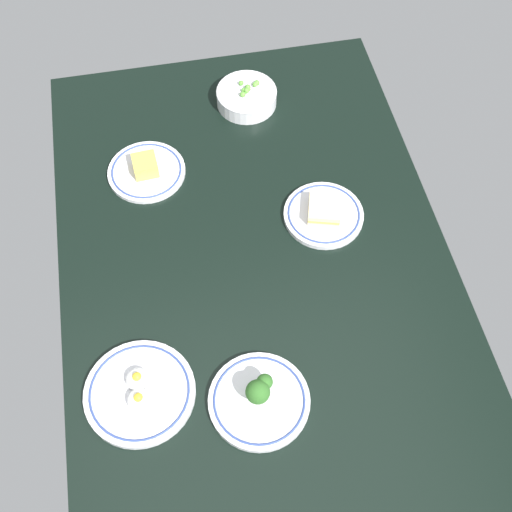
% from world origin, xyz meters
% --- Properties ---
extents(dining_table, '(1.37, 0.89, 0.04)m').
position_xyz_m(dining_table, '(0.00, 0.00, 0.02)').
color(dining_table, black).
rests_on(dining_table, ground).
extents(plate_broccoli, '(0.21, 0.21, 0.08)m').
position_xyz_m(plate_broccoli, '(-0.33, 0.06, 0.06)').
color(plate_broccoli, silver).
rests_on(plate_broccoli, dining_table).
extents(bowl_peas, '(0.16, 0.16, 0.06)m').
position_xyz_m(bowl_peas, '(0.49, -0.07, 0.06)').
color(bowl_peas, silver).
rests_on(bowl_peas, dining_table).
extents(plate_eggs, '(0.23, 0.23, 0.05)m').
position_xyz_m(plate_eggs, '(-0.27, 0.29, 0.05)').
color(plate_eggs, silver).
rests_on(plate_eggs, dining_table).
extents(plate_sandwich, '(0.19, 0.19, 0.05)m').
position_xyz_m(plate_sandwich, '(0.09, -0.18, 0.05)').
color(plate_sandwich, silver).
rests_on(plate_sandwich, dining_table).
extents(plate_cheese, '(0.19, 0.19, 0.05)m').
position_xyz_m(plate_cheese, '(0.30, 0.22, 0.05)').
color(plate_cheese, silver).
rests_on(plate_cheese, dining_table).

